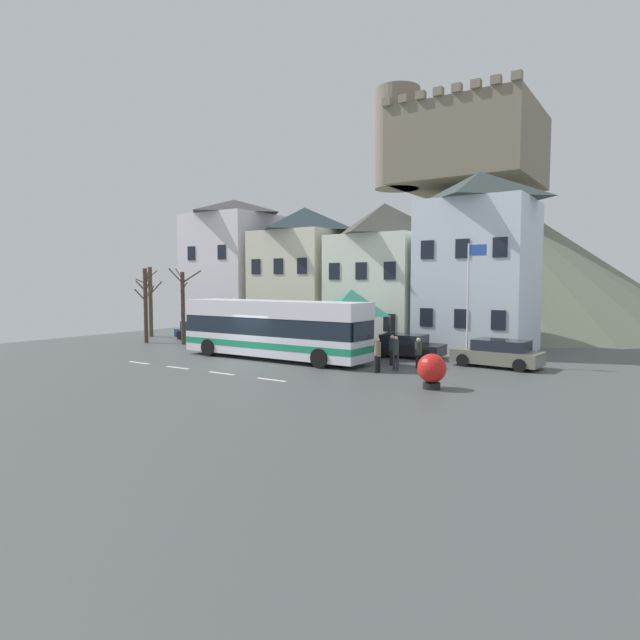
{
  "coord_description": "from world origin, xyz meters",
  "views": [
    {
      "loc": [
        19.16,
        -21.08,
        4.31
      ],
      "look_at": [
        1.79,
        5.25,
        2.06
      ],
      "focal_mm": 30.05,
      "sensor_mm": 36.0,
      "label": 1
    }
  ],
  "objects_px": {
    "hilltop_castle": "(467,245)",
    "pedestrian_02": "(396,351)",
    "pedestrian_01": "(377,354)",
    "parked_car_01": "(498,354)",
    "bare_tree_00": "(146,304)",
    "harbour_buoy": "(432,369)",
    "bare_tree_02": "(183,305)",
    "transit_bus": "(274,330)",
    "townhouse_00": "(235,267)",
    "parked_car_02": "(406,346)",
    "public_bench": "(345,344)",
    "townhouse_03": "(478,262)",
    "pedestrian_03": "(418,350)",
    "townhouse_02": "(384,274)",
    "parked_car_00": "(200,331)",
    "pedestrian_00": "(392,349)",
    "bare_tree_01": "(150,301)",
    "flagpole": "(470,294)",
    "townhouse_01": "(305,273)",
    "bus_shelter": "(351,303)"
  },
  "relations": [
    {
      "from": "townhouse_02",
      "to": "bare_tree_00",
      "type": "height_order",
      "value": "townhouse_02"
    },
    {
      "from": "bare_tree_02",
      "to": "pedestrian_03",
      "type": "bearing_deg",
      "value": -2.11
    },
    {
      "from": "bare_tree_00",
      "to": "bare_tree_01",
      "type": "relative_size",
      "value": 0.98
    },
    {
      "from": "townhouse_03",
      "to": "hilltop_castle",
      "type": "xyz_separation_m",
      "value": [
        -7.88,
        21.88,
        2.62
      ]
    },
    {
      "from": "townhouse_00",
      "to": "parked_car_02",
      "type": "relative_size",
      "value": 2.63
    },
    {
      "from": "pedestrian_01",
      "to": "flagpole",
      "type": "height_order",
      "value": "flagpole"
    },
    {
      "from": "harbour_buoy",
      "to": "townhouse_03",
      "type": "bearing_deg",
      "value": 99.39
    },
    {
      "from": "townhouse_00",
      "to": "bare_tree_01",
      "type": "distance_m",
      "value": 7.3
    },
    {
      "from": "bare_tree_02",
      "to": "harbour_buoy",
      "type": "bearing_deg",
      "value": -14.46
    },
    {
      "from": "flagpole",
      "to": "townhouse_01",
      "type": "bearing_deg",
      "value": 156.94
    },
    {
      "from": "bare_tree_00",
      "to": "townhouse_03",
      "type": "bearing_deg",
      "value": 21.92
    },
    {
      "from": "townhouse_02",
      "to": "bare_tree_01",
      "type": "xyz_separation_m",
      "value": [
        -17.59,
        -5.58,
        -2.0
      ]
    },
    {
      "from": "parked_car_02",
      "to": "parked_car_01",
      "type": "bearing_deg",
      "value": -12.36
    },
    {
      "from": "townhouse_02",
      "to": "parked_car_00",
      "type": "relative_size",
      "value": 2.48
    },
    {
      "from": "townhouse_02",
      "to": "pedestrian_02",
      "type": "relative_size",
      "value": 5.79
    },
    {
      "from": "parked_car_00",
      "to": "harbour_buoy",
      "type": "distance_m",
      "value": 22.94
    },
    {
      "from": "pedestrian_01",
      "to": "bare_tree_00",
      "type": "height_order",
      "value": "bare_tree_00"
    },
    {
      "from": "transit_bus",
      "to": "bare_tree_00",
      "type": "xyz_separation_m",
      "value": [
        -12.54,
        1.36,
        1.14
      ]
    },
    {
      "from": "townhouse_03",
      "to": "parked_car_02",
      "type": "relative_size",
      "value": 2.62
    },
    {
      "from": "townhouse_03",
      "to": "bare_tree_02",
      "type": "xyz_separation_m",
      "value": [
        -18.01,
        -7.6,
        -2.82
      ]
    },
    {
      "from": "townhouse_02",
      "to": "parked_car_02",
      "type": "xyz_separation_m",
      "value": [
        4.02,
        -5.11,
        -4.19
      ]
    },
    {
      "from": "townhouse_00",
      "to": "pedestrian_02",
      "type": "bearing_deg",
      "value": -26.68
    },
    {
      "from": "townhouse_02",
      "to": "parked_car_01",
      "type": "height_order",
      "value": "townhouse_02"
    },
    {
      "from": "parked_car_01",
      "to": "bare_tree_00",
      "type": "xyz_separation_m",
      "value": [
        -23.76,
        -2.72,
        2.11
      ]
    },
    {
      "from": "transit_bus",
      "to": "bus_shelter",
      "type": "bearing_deg",
      "value": 47.19
    },
    {
      "from": "hilltop_castle",
      "to": "parked_car_02",
      "type": "bearing_deg",
      "value": -78.74
    },
    {
      "from": "pedestrian_02",
      "to": "bare_tree_00",
      "type": "relative_size",
      "value": 0.31
    },
    {
      "from": "pedestrian_01",
      "to": "transit_bus",
      "type": "bearing_deg",
      "value": 173.57
    },
    {
      "from": "pedestrian_01",
      "to": "pedestrian_03",
      "type": "bearing_deg",
      "value": 64.27
    },
    {
      "from": "pedestrian_01",
      "to": "pedestrian_02",
      "type": "bearing_deg",
      "value": 67.57
    },
    {
      "from": "hilltop_castle",
      "to": "pedestrian_01",
      "type": "xyz_separation_m",
      "value": [
        6.39,
        -32.43,
        -7.27
      ]
    },
    {
      "from": "townhouse_01",
      "to": "townhouse_03",
      "type": "xyz_separation_m",
      "value": [
        13.25,
        -0.2,
        0.57
      ]
    },
    {
      "from": "parked_car_01",
      "to": "townhouse_03",
      "type": "bearing_deg",
      "value": -58.83
    },
    {
      "from": "pedestrian_03",
      "to": "public_bench",
      "type": "relative_size",
      "value": 1.04
    },
    {
      "from": "townhouse_03",
      "to": "public_bench",
      "type": "relative_size",
      "value": 7.48
    },
    {
      "from": "harbour_buoy",
      "to": "hilltop_castle",
      "type": "bearing_deg",
      "value": 106.08
    },
    {
      "from": "hilltop_castle",
      "to": "pedestrian_02",
      "type": "relative_size",
      "value": 25.43
    },
    {
      "from": "transit_bus",
      "to": "pedestrian_03",
      "type": "xyz_separation_m",
      "value": [
        7.99,
        1.52,
        -0.74
      ]
    },
    {
      "from": "parked_car_00",
      "to": "flagpole",
      "type": "xyz_separation_m",
      "value": [
        20.82,
        -1.28,
        3.01
      ]
    },
    {
      "from": "hilltop_castle",
      "to": "townhouse_00",
      "type": "bearing_deg",
      "value": -119.9
    },
    {
      "from": "townhouse_03",
      "to": "pedestrian_03",
      "type": "distance_m",
      "value": 9.46
    },
    {
      "from": "hilltop_castle",
      "to": "parked_car_01",
      "type": "distance_m",
      "value": 30.51
    },
    {
      "from": "harbour_buoy",
      "to": "parked_car_01",
      "type": "bearing_deg",
      "value": 84.2
    },
    {
      "from": "pedestrian_00",
      "to": "townhouse_03",
      "type": "bearing_deg",
      "value": 76.91
    },
    {
      "from": "bus_shelter",
      "to": "harbour_buoy",
      "type": "xyz_separation_m",
      "value": [
        7.4,
        -6.28,
        -2.34
      ]
    },
    {
      "from": "bus_shelter",
      "to": "bare_tree_00",
      "type": "relative_size",
      "value": 0.72
    },
    {
      "from": "townhouse_01",
      "to": "hilltop_castle",
      "type": "bearing_deg",
      "value": 76.09
    },
    {
      "from": "parked_car_00",
      "to": "pedestrian_00",
      "type": "xyz_separation_m",
      "value": [
        17.49,
        -3.36,
        0.19
      ]
    },
    {
      "from": "parked_car_02",
      "to": "public_bench",
      "type": "bearing_deg",
      "value": 175.85
    },
    {
      "from": "townhouse_02",
      "to": "townhouse_03",
      "type": "distance_m",
      "value": 6.61
    }
  ]
}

